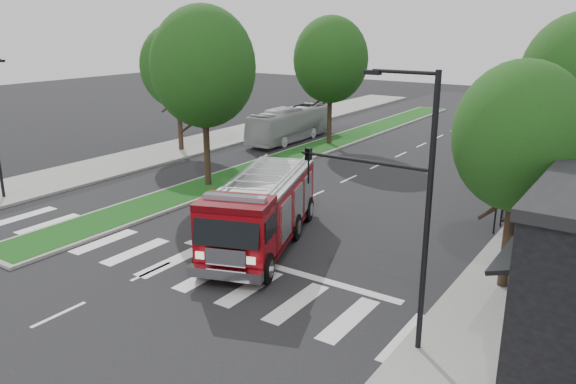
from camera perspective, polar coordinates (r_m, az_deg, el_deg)
ground at (r=24.89m, az=-6.96°, el=-4.81°), size 140.00×140.00×0.00m
sidewalk_right at (r=28.97m, az=26.60°, el=-3.24°), size 5.00×80.00×0.15m
sidewalk_left at (r=41.48m, az=-13.19°, el=3.75°), size 5.00×80.00×0.15m
median at (r=42.28m, az=2.82°, el=4.43°), size 3.00×50.00×0.15m
bus_shelter at (r=26.80m, az=23.85°, el=0.02°), size 3.20×1.60×2.61m
tree_right_near at (r=20.08m, az=22.50°, el=5.17°), size 4.40×4.40×8.05m
tree_median_near at (r=31.72m, az=-8.60°, el=12.45°), size 5.80×5.80×10.16m
tree_median_far at (r=43.11m, az=4.36°, el=13.25°), size 5.60×5.60×9.72m
tree_left_mid at (r=41.61m, az=-11.23°, el=12.41°), size 5.20×5.20×9.16m
streetlight_right_near at (r=15.65m, az=11.11°, el=-0.03°), size 4.08×0.22×8.00m
streetlight_right_far at (r=37.99m, az=26.44°, el=8.05°), size 2.11×0.20×8.00m
fire_engine at (r=23.67m, az=-2.72°, el=-1.93°), size 5.62×9.53×3.17m
city_bus at (r=45.38m, az=0.26°, el=6.92°), size 2.47×9.66×2.68m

